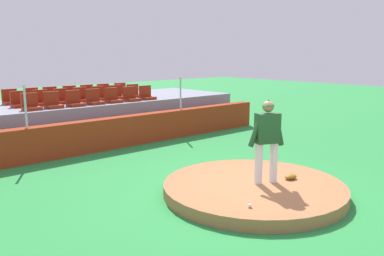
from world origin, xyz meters
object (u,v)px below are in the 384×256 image
stadium_chair_16 (51,97)px  stadium_chair_18 (88,94)px  stadium_chair_6 (147,95)px  stadium_chair_11 (100,96)px  stadium_chair_17 (71,95)px  stadium_chair_1 (53,103)px  stadium_chair_7 (19,102)px  stadium_chair_9 (62,99)px  stadium_chair_2 (75,101)px  pitcher (267,135)px  stadium_chair_10 (82,97)px  stadium_chair_0 (31,105)px  stadium_chair_3 (94,99)px  stadium_chair_19 (105,93)px  stadium_chair_4 (113,98)px  stadium_chair_20 (121,92)px  stadium_chair_5 (131,96)px  baseball (250,206)px  stadium_chair_15 (32,98)px  stadium_chair_13 (134,93)px  stadium_chair_14 (11,100)px  stadium_chair_12 (117,95)px  fielding_glove (291,177)px

stadium_chair_16 → stadium_chair_18: size_ratio=1.00×
stadium_chair_6 → stadium_chair_11: size_ratio=1.00×
stadium_chair_6 → stadium_chair_18: same height
stadium_chair_17 → stadium_chair_18: (0.68, -0.01, 0.00)m
stadium_chair_1 → stadium_chair_7: same height
stadium_chair_9 → stadium_chair_2: bearing=91.5°
stadium_chair_18 → pitcher: bearing=86.9°
pitcher → stadium_chair_16: 8.85m
stadium_chair_7 → stadium_chair_10: bearing=-179.9°
pitcher → stadium_chair_0: 7.37m
stadium_chair_7 → stadium_chair_17: size_ratio=1.00×
stadium_chair_3 → stadium_chair_19: bearing=-127.8°
stadium_chair_4 → stadium_chair_20: bearing=-129.0°
stadium_chair_10 → stadium_chair_16: size_ratio=1.00×
stadium_chair_2 → stadium_chair_6: (2.82, 0.02, 0.00)m
stadium_chair_5 → stadium_chair_7: (-3.52, 0.92, 0.00)m
baseball → stadium_chair_9: (0.37, 8.58, 1.14)m
pitcher → stadium_chair_1: size_ratio=3.53×
stadium_chair_10 → stadium_chair_19: size_ratio=1.00×
stadium_chair_7 → stadium_chair_20: same height
stadium_chair_9 → stadium_chair_4: bearing=148.1°
stadium_chair_7 → stadium_chair_20: bearing=-168.3°
stadium_chair_6 → stadium_chair_20: 1.76m
stadium_chair_4 → stadium_chair_17: (-0.70, 1.77, 0.00)m
stadium_chair_1 → stadium_chair_2: 0.71m
stadium_chair_15 → baseball: bearing=91.7°
stadium_chair_2 → stadium_chair_16: same height
stadium_chair_7 → stadium_chair_19: bearing=-165.7°
stadium_chair_1 → stadium_chair_13: (3.53, 0.86, 0.00)m
stadium_chair_10 → stadium_chair_17: 0.87m
stadium_chair_13 → stadium_chair_5: bearing=50.9°
stadium_chair_10 → stadium_chair_14: bearing=-23.4°
stadium_chair_20 → stadium_chair_11: bearing=31.4°
stadium_chair_3 → stadium_chair_0: bearing=0.0°
stadium_chair_14 → stadium_chair_20: same height
stadium_chair_19 → stadium_chair_20: 0.75m
stadium_chair_10 → stadium_chair_5: bearing=146.9°
stadium_chair_1 → stadium_chair_12: 2.94m
stadium_chair_11 → baseball: bearing=78.3°
pitcher → stadium_chair_0: size_ratio=3.53×
stadium_chair_11 → stadium_chair_10: bearing=-1.6°
stadium_chair_5 → baseball: bearing=71.9°
stadium_chair_3 → stadium_chair_11: bearing=-127.6°
stadium_chair_6 → baseball: bearing=67.3°
stadium_chair_18 → stadium_chair_20: size_ratio=1.00×
stadium_chair_5 → stadium_chair_15: (-2.80, 1.82, 0.00)m
stadium_chair_3 → stadium_chair_5: 1.42m
fielding_glove → stadium_chair_2: (-1.50, 7.20, 1.12)m
stadium_chair_4 → stadium_chair_5: same height
stadium_chair_14 → stadium_chair_19: (3.46, -0.02, 0.00)m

